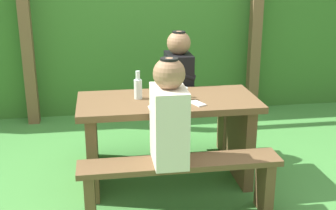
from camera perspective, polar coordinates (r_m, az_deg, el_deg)
name	(u,v)px	position (r m, az deg, el deg)	size (l,w,h in m)	color
ground_plane	(168,182)	(3.74, 0.00, -9.79)	(12.00, 12.00, 0.00)	#43863C
hedge_backdrop	(139,21)	(5.65, -3.68, 10.69)	(6.40, 1.02, 2.05)	#386F29
pergola_post_left	(26,30)	(5.01, -17.76, 9.18)	(0.12, 0.12, 2.09)	brown
pergola_post_right	(256,24)	(5.26, 11.19, 10.08)	(0.12, 0.12, 2.09)	brown
picnic_table	(168,126)	(3.54, 0.00, -2.76)	(1.40, 0.64, 0.72)	brown
bench_near	(180,177)	(3.12, 1.55, -9.21)	(1.40, 0.24, 0.44)	brown
bench_far	(159,123)	(4.10, -1.17, -2.35)	(1.40, 0.24, 0.44)	brown
person_white_shirt	(169,115)	(2.93, 0.13, -1.33)	(0.25, 0.35, 0.72)	silver
person_black_coat	(179,74)	(3.99, 1.37, 3.94)	(0.25, 0.35, 0.72)	black
drinking_glass	(183,94)	(3.43, 1.91, 1.46)	(0.08, 0.08, 0.10)	silver
bottle_left	(138,88)	(3.46, -3.86, 2.24)	(0.06, 0.06, 0.22)	silver
bottle_right	(165,84)	(3.50, -0.39, 2.76)	(0.06, 0.06, 0.25)	silver
bottle_center	(166,89)	(3.41, -0.24, 2.10)	(0.06, 0.06, 0.23)	silver
cell_phone	(197,103)	(3.35, 3.78, 0.21)	(0.07, 0.14, 0.01)	silver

